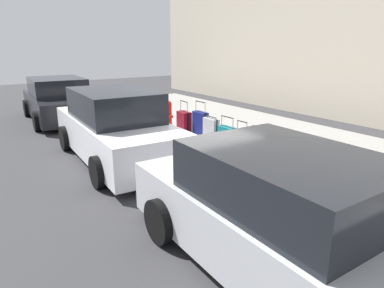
{
  "coord_description": "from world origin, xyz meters",
  "views": [
    {
      "loc": [
        -6.65,
        4.55,
        2.66
      ],
      "look_at": [
        -0.65,
        0.47,
        0.54
      ],
      "focal_mm": 31.86,
      "sensor_mm": 36.0,
      "label": 1
    }
  ],
  "objects": [
    {
      "name": "suitcase_black_4",
      "position": [
        -1.0,
        -0.69,
        0.45
      ],
      "size": [
        0.37,
        0.24,
        0.84
      ],
      "color": "black",
      "rests_on": "sidewalk_curb"
    },
    {
      "name": "ground_plane",
      "position": [
        0.0,
        0.0,
        0.0
      ],
      "size": [
        40.0,
        40.0,
        0.0
      ],
      "primitive_type": "plane",
      "color": "#333335"
    },
    {
      "name": "suitcase_navy_0",
      "position": [
        -3.18,
        -0.76,
        0.4
      ],
      "size": [
        0.48,
        0.28,
        0.77
      ],
      "color": "navy",
      "rests_on": "sidewalk_curb"
    },
    {
      "name": "parked_car_silver_0",
      "position": [
        -4.31,
        1.66,
        0.72
      ],
      "size": [
        4.44,
        2.09,
        1.53
      ],
      "color": "#B2B5BA",
      "rests_on": "ground_plane"
    },
    {
      "name": "suitcase_olive_3",
      "position": [
        -1.5,
        -0.71,
        0.41
      ],
      "size": [
        0.42,
        0.23,
        0.82
      ],
      "color": "#59601E",
      "rests_on": "sidewalk_curb"
    },
    {
      "name": "suitcase_maroon_1",
      "position": [
        -2.57,
        -0.78,
        0.44
      ],
      "size": [
        0.51,
        0.3,
        0.65
      ],
      "color": "maroon",
      "rests_on": "sidewalk_curb"
    },
    {
      "name": "parked_car_charcoal_2",
      "position": [
        6.15,
        1.66,
        0.72
      ],
      "size": [
        4.5,
        2.27,
        1.53
      ],
      "color": "black",
      "rests_on": "ground_plane"
    },
    {
      "name": "suitcase_red_2",
      "position": [
        -2.02,
        -0.68,
        0.49
      ],
      "size": [
        0.37,
        0.22,
        0.91
      ],
      "color": "red",
      "rests_on": "sidewalk_curb"
    },
    {
      "name": "sidewalk_curb",
      "position": [
        0.0,
        -2.5,
        0.07
      ],
      "size": [
        18.0,
        5.0,
        0.14
      ],
      "primitive_type": "cube",
      "color": "gray",
      "rests_on": "ground_plane"
    },
    {
      "name": "suitcase_teal_5",
      "position": [
        -0.45,
        -0.7,
        0.44
      ],
      "size": [
        0.49,
        0.23,
        0.85
      ],
      "color": "#0F606B",
      "rests_on": "sidewalk_curb"
    },
    {
      "name": "bollard_post",
      "position": [
        2.98,
        -0.56,
        0.49
      ],
      "size": [
        0.15,
        0.15,
        0.7
      ],
      "primitive_type": "cylinder",
      "color": "brown",
      "rests_on": "sidewalk_curb"
    },
    {
      "name": "suitcase_navy_7",
      "position": [
        0.76,
        -0.77,
        0.52
      ],
      "size": [
        0.5,
        0.21,
        1.06
      ],
      "color": "navy",
      "rests_on": "sidewalk_curb"
    },
    {
      "name": "suitcase_maroon_8",
      "position": [
        1.36,
        -0.63,
        0.49
      ],
      "size": [
        0.48,
        0.29,
        1.0
      ],
      "color": "maroon",
      "rests_on": "sidewalk_curb"
    },
    {
      "name": "suitcase_silver_6",
      "position": [
        0.15,
        -0.67,
        0.49
      ],
      "size": [
        0.48,
        0.19,
        0.76
      ],
      "color": "#9EA0A8",
      "rests_on": "sidewalk_curb"
    },
    {
      "name": "fire_hydrant",
      "position": [
        2.37,
        -0.71,
        0.59
      ],
      "size": [
        0.39,
        0.21,
        0.85
      ],
      "color": "red",
      "rests_on": "sidewalk_curb"
    },
    {
      "name": "parked_car_white_1",
      "position": [
        0.79,
        1.66,
        0.78
      ],
      "size": [
        4.69,
        2.12,
        1.66
      ],
      "color": "silver",
      "rests_on": "ground_plane"
    }
  ]
}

